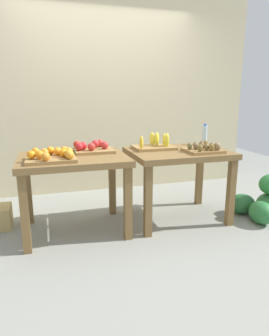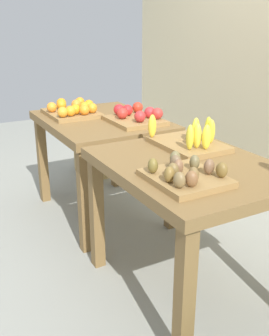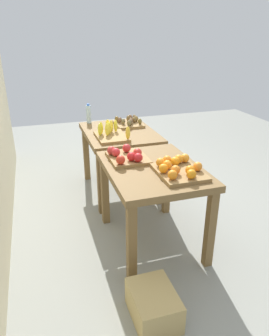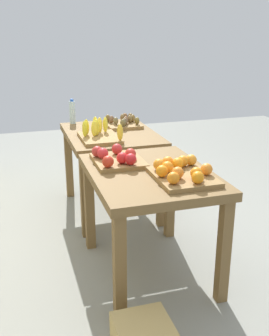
{
  "view_description": "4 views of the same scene",
  "coord_description": "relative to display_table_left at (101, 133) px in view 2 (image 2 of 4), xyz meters",
  "views": [
    {
      "loc": [
        -0.81,
        -2.94,
        1.36
      ],
      "look_at": [
        0.08,
        0.04,
        0.6
      ],
      "focal_mm": 32.34,
      "sensor_mm": 36.0,
      "label": 1
    },
    {
      "loc": [
        2.17,
        -1.21,
        1.49
      ],
      "look_at": [
        0.03,
        -0.04,
        0.58
      ],
      "focal_mm": 43.59,
      "sensor_mm": 36.0,
      "label": 2
    },
    {
      "loc": [
        -2.95,
        0.93,
        1.87
      ],
      "look_at": [
        -0.06,
        0.01,
        0.56
      ],
      "focal_mm": 34.19,
      "sensor_mm": 36.0,
      "label": 3
    },
    {
      "loc": [
        -3.02,
        0.86,
        1.7
      ],
      "look_at": [
        -0.05,
        -0.05,
        0.62
      ],
      "focal_mm": 43.75,
      "sensor_mm": 36.0,
      "label": 4
    }
  ],
  "objects": [
    {
      "name": "display_table_right",
      "position": [
        1.12,
        0.0,
        0.0
      ],
      "size": [
        1.04,
        0.8,
        0.78
      ],
      "color": "brown",
      "rests_on": "ground_plane"
    },
    {
      "name": "orange_bin",
      "position": [
        -0.2,
        -0.15,
        0.16
      ],
      "size": [
        0.44,
        0.38,
        0.11
      ],
      "color": "olive",
      "rests_on": "display_table_left"
    },
    {
      "name": "display_table_left",
      "position": [
        0.0,
        0.0,
        0.0
      ],
      "size": [
        1.04,
        0.8,
        0.78
      ],
      "color": "brown",
      "rests_on": "ground_plane"
    },
    {
      "name": "banana_crate",
      "position": [
        0.91,
        0.15,
        0.16
      ],
      "size": [
        0.44,
        0.32,
        0.17
      ],
      "color": "olive",
      "rests_on": "display_table_right"
    },
    {
      "name": "cardboard_produce_box",
      "position": [
        -0.84,
        0.3,
        -0.55
      ],
      "size": [
        0.4,
        0.3,
        0.23
      ],
      "primitive_type": "cube",
      "color": "tan",
      "rests_on": "ground_plane"
    },
    {
      "name": "kiwi_bin",
      "position": [
        1.32,
        -0.18,
        0.15
      ],
      "size": [
        0.36,
        0.32,
        0.1
      ],
      "color": "olive",
      "rests_on": "display_table_right"
    },
    {
      "name": "apple_bin",
      "position": [
        0.22,
        0.17,
        0.16
      ],
      "size": [
        0.41,
        0.35,
        0.11
      ],
      "color": "olive",
      "rests_on": "display_table_left"
    },
    {
      "name": "ground_plane",
      "position": [
        0.56,
        0.0,
        -0.66
      ],
      "size": [
        8.0,
        8.0,
        0.0
      ],
      "primitive_type": "plane",
      "color": "gray"
    }
  ]
}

